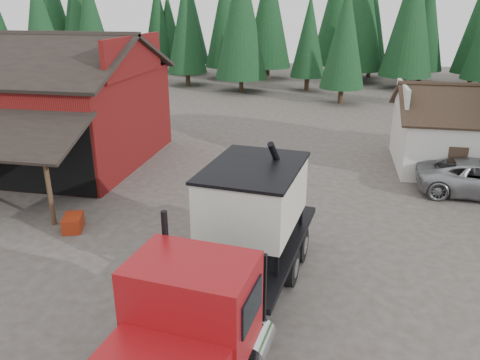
# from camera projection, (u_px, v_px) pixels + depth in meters

# --- Properties ---
(ground) EXTENTS (120.00, 120.00, 0.00)m
(ground) POSITION_uv_depth(u_px,v_px,m) (167.00, 264.00, 16.32)
(ground) COLOR #453C36
(ground) RESTS_ON ground
(red_barn) EXTENTS (12.80, 13.63, 7.18)m
(red_barn) POSITION_uv_depth(u_px,v_px,m) (38.00, 114.00, 26.45)
(red_barn) COLOR maroon
(red_barn) RESTS_ON ground
(farmhouse) EXTENTS (8.60, 6.42, 4.65)m
(farmhouse) POSITION_uv_depth(u_px,v_px,m) (475.00, 139.00, 25.28)
(farmhouse) COLOR silver
(farmhouse) RESTS_ON ground
(conifer_backdrop) EXTENTS (76.00, 16.00, 16.00)m
(conifer_backdrop) POSITION_uv_depth(u_px,v_px,m) (288.00, 81.00, 54.85)
(conifer_backdrop) COLOR #103218
(conifer_backdrop) RESTS_ON ground
(near_pine_a) EXTENTS (4.40, 4.40, 11.40)m
(near_pine_a) POSITION_uv_depth(u_px,v_px,m) (41.00, 28.00, 43.76)
(near_pine_a) COLOR #382619
(near_pine_a) RESTS_ON ground
(near_pine_b) EXTENTS (3.96, 3.96, 10.40)m
(near_pine_b) POSITION_uv_depth(u_px,v_px,m) (345.00, 36.00, 40.67)
(near_pine_b) COLOR #382619
(near_pine_b) RESTS_ON ground
(near_pine_d) EXTENTS (5.28, 5.28, 13.40)m
(near_pine_d) POSITION_uv_depth(u_px,v_px,m) (241.00, 16.00, 45.63)
(near_pine_d) COLOR #382619
(near_pine_d) RESTS_ON ground
(feed_truck) EXTENTS (3.97, 10.54, 4.64)m
(feed_truck) POSITION_uv_depth(u_px,v_px,m) (235.00, 248.00, 12.99)
(feed_truck) COLOR black
(feed_truck) RESTS_ON ground
(equip_box) EXTENTS (1.02, 1.27, 0.60)m
(equip_box) POSITION_uv_depth(u_px,v_px,m) (73.00, 223.00, 18.72)
(equip_box) COLOR maroon
(equip_box) RESTS_ON ground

